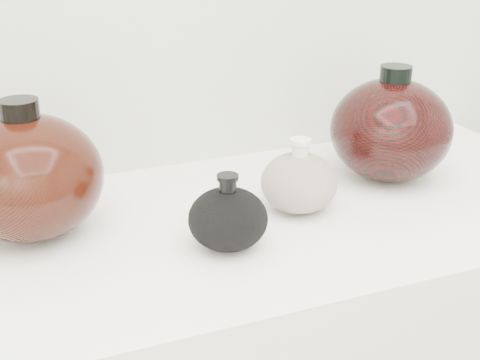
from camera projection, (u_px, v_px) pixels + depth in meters
name	position (u px, v px, depth m)	size (l,w,h in m)	color
black_gourd_vase	(228.00, 218.00, 0.90)	(0.14, 0.14, 0.11)	black
cream_gourd_vase	(299.00, 182.00, 1.01)	(0.13, 0.13, 0.11)	beige
left_round_pot	(28.00, 177.00, 0.92)	(0.26, 0.26, 0.20)	black
right_round_pot	(391.00, 129.00, 1.11)	(0.22, 0.22, 0.19)	black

